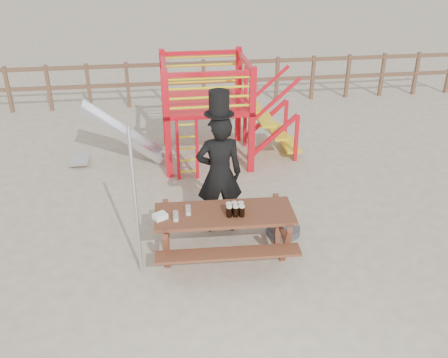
{
  "coord_description": "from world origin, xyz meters",
  "views": [
    {
      "loc": [
        -0.74,
        -5.92,
        4.46
      ],
      "look_at": [
        0.19,
        0.8,
        0.91
      ],
      "focal_mm": 40.0,
      "sensor_mm": 36.0,
      "label": 1
    }
  ],
  "objects": [
    {
      "name": "stout_pints",
      "position": [
        0.23,
        -0.02,
        0.85
      ],
      "size": [
        0.26,
        0.19,
        0.17
      ],
      "color": "black",
      "rests_on": "picnic_table"
    },
    {
      "name": "parasol_base",
      "position": [
        1.11,
        0.54,
        0.06
      ],
      "size": [
        0.53,
        0.53,
        0.23
      ],
      "color": "#3D3D43",
      "rests_on": "ground"
    },
    {
      "name": "ground",
      "position": [
        0.0,
        0.0,
        0.0
      ],
      "size": [
        60.0,
        60.0,
        0.0
      ],
      "primitive_type": "plane",
      "color": "#BBAD91",
      "rests_on": "ground"
    },
    {
      "name": "metal_pole",
      "position": [
        -1.12,
        -0.14,
        1.11
      ],
      "size": [
        0.05,
        0.05,
        2.23
      ],
      "primitive_type": "cylinder",
      "color": "#B2B2B7",
      "rests_on": "ground"
    },
    {
      "name": "paper_bag",
      "position": [
        -0.81,
        0.02,
        0.81
      ],
      "size": [
        0.23,
        0.21,
        0.08
      ],
      "primitive_type": "cube",
      "rotation": [
        0.0,
        0.0,
        0.52
      ],
      "color": "white",
      "rests_on": "picnic_table"
    },
    {
      "name": "empty_glasses",
      "position": [
        -0.51,
        0.0,
        0.83
      ],
      "size": [
        0.26,
        0.22,
        0.15
      ],
      "color": "silver",
      "rests_on": "picnic_table"
    },
    {
      "name": "playground_fort",
      "position": [
        0.12,
        3.58,
        1.07
      ],
      "size": [
        4.71,
        1.84,
        2.1
      ],
      "color": "red",
      "rests_on": "ground"
    },
    {
      "name": "picnic_table",
      "position": [
        0.09,
        0.06,
        0.48
      ],
      "size": [
        2.02,
        1.44,
        0.77
      ],
      "rotation": [
        0.0,
        0.0,
        -0.04
      ],
      "color": "brown",
      "rests_on": "ground"
    },
    {
      "name": "man_with_hat",
      "position": [
        0.12,
        0.83,
        1.03
      ],
      "size": [
        0.72,
        0.48,
        2.31
      ],
      "rotation": [
        0.0,
        0.0,
        3.15
      ],
      "color": "black",
      "rests_on": "ground"
    },
    {
      "name": "back_fence",
      "position": [
        0.0,
        7.0,
        0.74
      ],
      "size": [
        15.09,
        0.09,
        1.2
      ],
      "color": "brown",
      "rests_on": "ground"
    }
  ]
}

